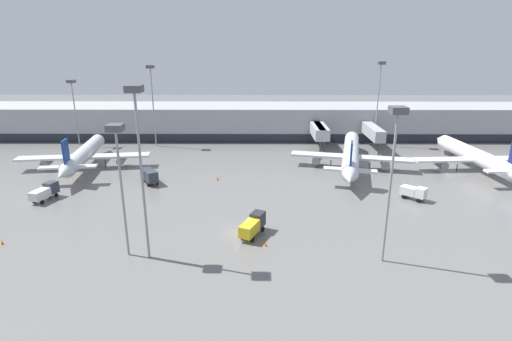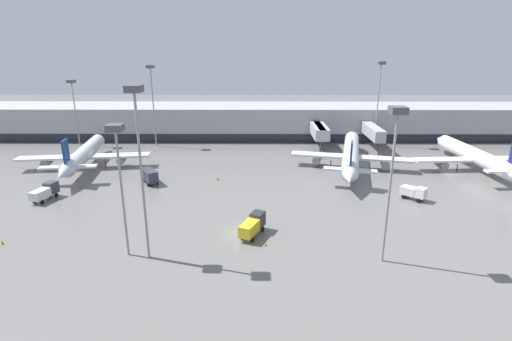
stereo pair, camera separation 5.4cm
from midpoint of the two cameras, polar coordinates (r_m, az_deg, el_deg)
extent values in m
plane|color=slate|center=(58.25, -1.88, -8.70)|extent=(320.00, 320.00, 0.00)
cube|color=#9EA0A5|center=(116.14, -0.73, 7.09)|extent=(160.00, 16.00, 9.00)
cube|color=#1E232D|center=(108.94, -0.80, 4.61)|extent=(156.80, 0.10, 2.40)
cube|color=#A8AAB2|center=(103.34, 8.81, 5.61)|extent=(2.60, 12.27, 2.80)
cylinder|color=#3F4247|center=(98.69, 9.17, 3.23)|extent=(0.44, 0.44, 3.20)
cube|color=#A8AAB2|center=(105.51, 16.37, 5.35)|extent=(2.60, 13.87, 2.80)
cylinder|color=#3F4247|center=(100.26, 17.18, 2.88)|extent=(0.44, 0.44, 3.20)
cube|color=#A8AAB2|center=(103.51, 9.31, 5.60)|extent=(2.60, 12.21, 2.80)
cylinder|color=#3F4247|center=(98.90, 9.69, 3.23)|extent=(0.44, 0.44, 3.20)
cylinder|color=silver|center=(93.96, -23.29, 2.27)|extent=(6.31, 24.35, 3.05)
cone|color=silver|center=(106.87, -21.40, 4.23)|extent=(3.33, 3.72, 2.90)
cone|color=silver|center=(80.77, -25.88, -0.43)|extent=(3.35, 4.91, 2.75)
cube|color=silver|center=(93.55, -23.34, 1.82)|extent=(27.77, 6.91, 0.44)
cube|color=silver|center=(83.64, -25.25, 0.46)|extent=(10.63, 3.19, 0.35)
cube|color=navy|center=(82.90, -25.52, 2.40)|extent=(0.75, 2.89, 4.67)
cylinder|color=slate|center=(96.21, -27.69, 1.06)|extent=(2.14, 3.70, 1.68)
cylinder|color=slate|center=(91.94, -18.64, 1.49)|extent=(2.14, 3.70, 1.68)
cylinder|color=#2D2D33|center=(101.84, -22.00, 2.20)|extent=(0.20, 0.20, 1.84)
cylinder|color=#2D2D33|center=(94.75, -25.87, 0.61)|extent=(0.20, 0.20, 1.84)
cylinder|color=#2D2D33|center=(92.29, -20.67, 0.84)|extent=(0.20, 0.20, 1.84)
cylinder|color=white|center=(97.43, 28.79, 1.88)|extent=(4.89, 25.80, 3.20)
cone|color=white|center=(109.63, 24.89, 3.99)|extent=(3.27, 3.71, 3.04)
cube|color=white|center=(97.06, 28.93, 1.42)|extent=(26.76, 4.68, 0.44)
cube|color=white|center=(88.01, 32.74, -0.05)|extent=(10.20, 2.30, 0.35)
cylinder|color=slate|center=(93.56, 24.97, 0.82)|extent=(1.97, 3.32, 1.76)
cylinder|color=slate|center=(101.46, 32.41, 0.91)|extent=(1.97, 3.32, 1.76)
cylinder|color=#2D2D33|center=(104.84, 26.29, 1.98)|extent=(0.20, 0.20, 1.55)
cylinder|color=#2D2D33|center=(94.74, 26.80, 0.38)|extent=(0.20, 0.20, 1.55)
cylinder|color=#2D2D33|center=(99.28, 31.06, 0.45)|extent=(0.20, 0.20, 1.55)
cylinder|color=silver|center=(88.95, 13.43, 2.44)|extent=(9.96, 29.40, 3.31)
cone|color=silver|center=(105.02, 13.56, 4.74)|extent=(3.89, 4.26, 3.14)
cone|color=silver|center=(72.46, 13.24, -1.02)|extent=(4.03, 5.51, 2.98)
cube|color=silver|center=(88.41, 13.40, 1.91)|extent=(25.70, 8.98, 0.44)
cube|color=silver|center=(75.84, 13.31, 0.08)|extent=(9.90, 3.97, 0.35)
cube|color=navy|center=(75.02, 13.47, 2.25)|extent=(1.01, 2.88, 4.64)
cylinder|color=slate|center=(88.94, 8.73, 1.61)|extent=(2.57, 3.83, 1.82)
cylinder|color=slate|center=(89.00, 17.97, 0.95)|extent=(2.57, 3.83, 1.82)
cylinder|color=#2D2D33|center=(98.80, 13.42, 2.54)|extent=(0.20, 0.20, 1.72)
cylinder|color=#2D2D33|center=(88.24, 10.65, 0.92)|extent=(0.20, 0.20, 1.72)
cylinder|color=#2D2D33|center=(88.28, 15.97, 0.53)|extent=(0.20, 0.20, 1.72)
cube|color=gold|center=(55.55, -0.95, -8.32)|extent=(3.02, 3.91, 1.64)
cube|color=#26282D|center=(57.77, 0.26, -6.99)|extent=(2.39, 2.63, 2.11)
cylinder|color=black|center=(58.73, -0.42, -8.07)|extent=(0.51, 0.74, 0.70)
cylinder|color=black|center=(58.16, 1.00, -8.35)|extent=(0.51, 0.74, 0.70)
cylinder|color=black|center=(55.89, -1.95, -9.50)|extent=(0.51, 0.74, 0.70)
cylinder|color=black|center=(55.28, -0.47, -9.82)|extent=(0.51, 0.74, 0.70)
cube|color=silver|center=(77.17, -28.47, -3.01)|extent=(2.60, 3.65, 1.47)
cube|color=#333842|center=(78.86, -27.20, -2.18)|extent=(2.18, 2.40, 2.04)
cylinder|color=black|center=(79.88, -27.45, -3.02)|extent=(0.43, 0.74, 0.70)
cylinder|color=black|center=(78.82, -26.59, -3.16)|extent=(0.43, 0.74, 0.70)
cylinder|color=black|center=(77.69, -29.08, -3.83)|extent=(0.43, 0.74, 0.70)
cylinder|color=black|center=(76.59, -28.21, -3.98)|extent=(0.43, 0.74, 0.70)
cube|color=#2D333D|center=(80.62, -15.19, -0.44)|extent=(3.44, 3.79, 1.88)
cube|color=#333842|center=(78.24, -14.62, -0.87)|extent=(2.69, 2.69, 2.06)
cylinder|color=black|center=(78.87, -13.89, -1.73)|extent=(0.59, 0.72, 0.70)
cylinder|color=black|center=(78.37, -15.16, -1.96)|extent=(0.59, 0.72, 0.70)
cylinder|color=black|center=(81.78, -14.62, -1.09)|extent=(0.59, 0.72, 0.70)
cylinder|color=black|center=(81.29, -15.85, -1.30)|extent=(0.59, 0.72, 0.70)
cube|color=silver|center=(74.56, 21.02, -2.70)|extent=(3.17, 3.14, 1.41)
cube|color=silver|center=(73.80, 22.52, -2.96)|extent=(2.37, 2.38, 1.71)
cylinder|color=black|center=(74.92, 22.70, -3.67)|extent=(0.68, 0.66, 0.70)
cylinder|color=black|center=(73.45, 22.21, -4.03)|extent=(0.68, 0.66, 0.70)
cylinder|color=black|center=(75.80, 20.87, -3.20)|extent=(0.68, 0.66, 0.70)
cylinder|color=black|center=(74.35, 20.35, -3.55)|extent=(0.68, 0.66, 0.70)
cone|color=orange|center=(85.58, -24.11, -1.29)|extent=(0.45, 0.45, 0.62)
cone|color=orange|center=(64.51, -32.51, -8.64)|extent=(0.38, 0.38, 0.61)
cone|color=orange|center=(54.28, 1.37, -10.46)|extent=(0.46, 0.46, 0.56)
cone|color=orange|center=(79.50, -5.51, -1.12)|extent=(0.52, 0.52, 0.71)
cone|color=orange|center=(94.19, 9.41, 1.71)|extent=(0.45, 0.45, 0.65)
cylinder|color=gray|center=(51.57, -18.52, -3.46)|extent=(0.30, 0.30, 16.17)
cube|color=#4C4C51|center=(49.29, -19.48, 5.79)|extent=(1.80, 1.80, 0.80)
cylinder|color=gray|center=(107.03, -14.42, 8.61)|extent=(0.30, 0.30, 19.96)
cube|color=#4C4C51|center=(105.99, -14.86, 14.15)|extent=(1.80, 1.80, 0.80)
cylinder|color=gray|center=(49.62, 18.55, -2.88)|extent=(0.30, 0.30, 18.46)
cube|color=#4C4C51|center=(47.27, 19.69, 8.12)|extent=(1.80, 1.80, 0.80)
cylinder|color=gray|center=(109.14, 16.98, 8.79)|extent=(0.30, 0.30, 20.81)
cube|color=#4C4C51|center=(108.14, 17.51, 14.45)|extent=(1.80, 1.80, 0.80)
cylinder|color=gray|center=(115.11, -24.34, 7.28)|extent=(0.30, 0.30, 16.28)
cube|color=#4C4C51|center=(114.11, -24.89, 11.48)|extent=(1.80, 1.80, 0.80)
cylinder|color=gray|center=(49.42, -15.92, -1.34)|extent=(0.30, 0.30, 20.69)
cube|color=#4C4C51|center=(47.16, -17.03, 11.11)|extent=(1.80, 1.80, 0.80)
camera|label=1|loc=(0.03, -89.98, 0.01)|focal=28.00mm
camera|label=2|loc=(0.03, 90.02, -0.01)|focal=28.00mm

